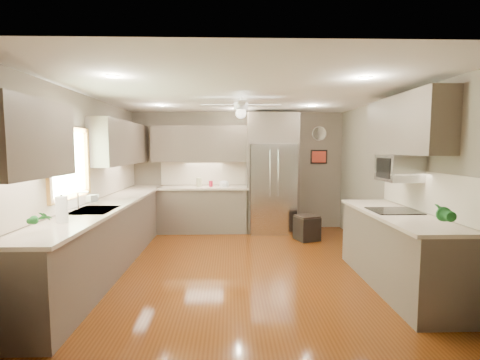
{
  "coord_description": "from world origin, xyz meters",
  "views": [
    {
      "loc": [
        -0.15,
        -4.99,
        1.74
      ],
      "look_at": [
        -0.01,
        0.6,
        1.22
      ],
      "focal_mm": 26.0,
      "sensor_mm": 36.0,
      "label": 1
    }
  ],
  "objects_px": {
    "canister_d": "(211,184)",
    "soap_bottle": "(92,198)",
    "potted_plant_right": "(444,214)",
    "bowl": "(224,185)",
    "canister_c": "(199,182)",
    "refrigerator": "(272,175)",
    "paper_towel": "(62,210)",
    "microwave": "(399,168)",
    "potted_plant_left": "(40,218)",
    "stool": "(307,228)"
  },
  "relations": [
    {
      "from": "canister_d",
      "to": "soap_bottle",
      "type": "relative_size",
      "value": 0.58
    },
    {
      "from": "potted_plant_right",
      "to": "bowl",
      "type": "distance_m",
      "value": 4.48
    },
    {
      "from": "canister_c",
      "to": "potted_plant_right",
      "type": "bearing_deg",
      "value": -55.28
    },
    {
      "from": "refrigerator",
      "to": "paper_towel",
      "type": "bearing_deg",
      "value": -127.89
    },
    {
      "from": "paper_towel",
      "to": "bowl",
      "type": "bearing_deg",
      "value": 64.09
    },
    {
      "from": "potted_plant_right",
      "to": "paper_towel",
      "type": "bearing_deg",
      "value": 173.24
    },
    {
      "from": "soap_bottle",
      "to": "microwave",
      "type": "relative_size",
      "value": 0.38
    },
    {
      "from": "canister_c",
      "to": "microwave",
      "type": "distance_m",
      "value": 3.98
    },
    {
      "from": "potted_plant_left",
      "to": "paper_towel",
      "type": "distance_m",
      "value": 0.43
    },
    {
      "from": "potted_plant_left",
      "to": "stool",
      "type": "bearing_deg",
      "value": 43.92
    },
    {
      "from": "canister_c",
      "to": "canister_d",
      "type": "xyz_separation_m",
      "value": [
        0.24,
        -0.01,
        -0.03
      ]
    },
    {
      "from": "potted_plant_left",
      "to": "potted_plant_right",
      "type": "height_order",
      "value": "potted_plant_right"
    },
    {
      "from": "canister_c",
      "to": "microwave",
      "type": "relative_size",
      "value": 0.35
    },
    {
      "from": "potted_plant_right",
      "to": "canister_d",
      "type": "bearing_deg",
      "value": 122.32
    },
    {
      "from": "potted_plant_left",
      "to": "stool",
      "type": "distance_m",
      "value": 4.57
    },
    {
      "from": "microwave",
      "to": "paper_towel",
      "type": "distance_m",
      "value": 4.08
    },
    {
      "from": "potted_plant_left",
      "to": "paper_towel",
      "type": "xyz_separation_m",
      "value": [
        -0.01,
        0.43,
        0.01
      ]
    },
    {
      "from": "canister_d",
      "to": "potted_plant_right",
      "type": "xyz_separation_m",
      "value": [
        2.48,
        -3.92,
        0.11
      ]
    },
    {
      "from": "canister_d",
      "to": "microwave",
      "type": "distance_m",
      "value": 3.81
    },
    {
      "from": "canister_c",
      "to": "potted_plant_left",
      "type": "distance_m",
      "value": 4.07
    },
    {
      "from": "refrigerator",
      "to": "microwave",
      "type": "distance_m",
      "value": 3.03
    },
    {
      "from": "canister_d",
      "to": "refrigerator",
      "type": "bearing_deg",
      "value": -1.69
    },
    {
      "from": "canister_d",
      "to": "microwave",
      "type": "relative_size",
      "value": 0.22
    },
    {
      "from": "refrigerator",
      "to": "canister_d",
      "type": "bearing_deg",
      "value": 178.31
    },
    {
      "from": "potted_plant_right",
      "to": "microwave",
      "type": "height_order",
      "value": "microwave"
    },
    {
      "from": "potted_plant_left",
      "to": "bowl",
      "type": "xyz_separation_m",
      "value": [
        1.66,
        3.87,
        -0.11
      ]
    },
    {
      "from": "canister_c",
      "to": "potted_plant_right",
      "type": "relative_size",
      "value": 0.58
    },
    {
      "from": "soap_bottle",
      "to": "potted_plant_left",
      "type": "xyz_separation_m",
      "value": [
        0.12,
        -1.54,
        0.03
      ]
    },
    {
      "from": "refrigerator",
      "to": "bowl",
      "type": "bearing_deg",
      "value": 179.25
    },
    {
      "from": "canister_c",
      "to": "potted_plant_left",
      "type": "bearing_deg",
      "value": -106.36
    },
    {
      "from": "soap_bottle",
      "to": "stool",
      "type": "height_order",
      "value": "soap_bottle"
    },
    {
      "from": "microwave",
      "to": "stool",
      "type": "xyz_separation_m",
      "value": [
        -0.75,
        1.97,
        -1.24
      ]
    },
    {
      "from": "canister_d",
      "to": "refrigerator",
      "type": "xyz_separation_m",
      "value": [
        1.27,
        -0.04,
        0.19
      ]
    },
    {
      "from": "canister_d",
      "to": "bowl",
      "type": "bearing_deg",
      "value": -5.08
    },
    {
      "from": "soap_bottle",
      "to": "microwave",
      "type": "bearing_deg",
      "value": -5.46
    },
    {
      "from": "potted_plant_left",
      "to": "potted_plant_right",
      "type": "xyz_separation_m",
      "value": [
        3.87,
        -0.03,
        0.03
      ]
    },
    {
      "from": "soap_bottle",
      "to": "bowl",
      "type": "bearing_deg",
      "value": 52.53
    },
    {
      "from": "bowl",
      "to": "microwave",
      "type": "height_order",
      "value": "microwave"
    },
    {
      "from": "potted_plant_left",
      "to": "bowl",
      "type": "bearing_deg",
      "value": 66.73
    },
    {
      "from": "refrigerator",
      "to": "stool",
      "type": "bearing_deg",
      "value": -51.9
    },
    {
      "from": "bowl",
      "to": "stool",
      "type": "relative_size",
      "value": 0.41
    },
    {
      "from": "potted_plant_left",
      "to": "bowl",
      "type": "height_order",
      "value": "potted_plant_left"
    },
    {
      "from": "canister_c",
      "to": "potted_plant_right",
      "type": "xyz_separation_m",
      "value": [
        2.73,
        -3.93,
        0.08
      ]
    },
    {
      "from": "canister_d",
      "to": "refrigerator",
      "type": "relative_size",
      "value": 0.05
    },
    {
      "from": "refrigerator",
      "to": "paper_towel",
      "type": "xyz_separation_m",
      "value": [
        -2.67,
        -3.43,
        -0.11
      ]
    },
    {
      "from": "potted_plant_right",
      "to": "stool",
      "type": "xyz_separation_m",
      "value": [
        -0.63,
        3.15,
        -0.87
      ]
    },
    {
      "from": "canister_d",
      "to": "microwave",
      "type": "xyz_separation_m",
      "value": [
        2.6,
        -2.75,
        0.48
      ]
    },
    {
      "from": "soap_bottle",
      "to": "potted_plant_right",
      "type": "bearing_deg",
      "value": -21.46
    },
    {
      "from": "canister_c",
      "to": "refrigerator",
      "type": "distance_m",
      "value": 1.52
    },
    {
      "from": "refrigerator",
      "to": "microwave",
      "type": "height_order",
      "value": "refrigerator"
    }
  ]
}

